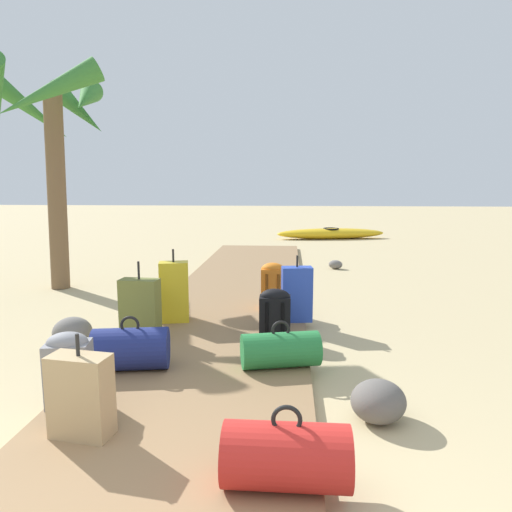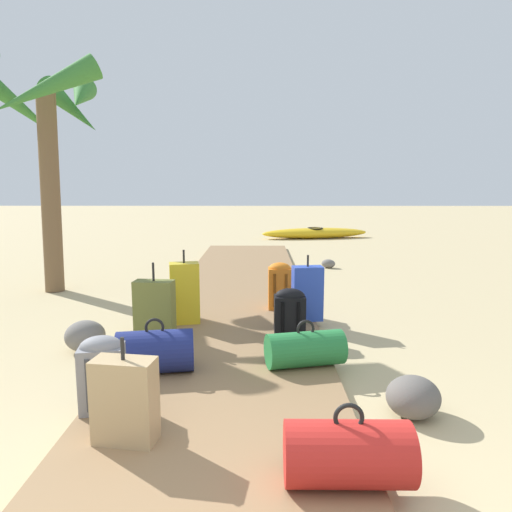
# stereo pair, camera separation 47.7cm
# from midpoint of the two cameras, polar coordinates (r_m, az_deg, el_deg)

# --- Properties ---
(ground_plane) EXTENTS (60.00, 60.00, 0.00)m
(ground_plane) POSITION_cam_midpoint_polar(r_m,az_deg,el_deg) (5.84, -4.94, -7.76)
(ground_plane) COLOR tan
(boardwalk) EXTENTS (1.93, 10.56, 0.08)m
(boardwalk) POSITION_cam_midpoint_polar(r_m,az_deg,el_deg) (6.85, -4.13, -4.91)
(boardwalk) COLOR olive
(boardwalk) RESTS_ON ground
(suitcase_yellow) EXTENTS (0.37, 0.27, 0.85)m
(suitcase_yellow) POSITION_cam_midpoint_polar(r_m,az_deg,el_deg) (5.42, -11.29, -4.50)
(suitcase_yellow) COLOR gold
(suitcase_yellow) RESTS_ON boardwalk
(backpack_grey) EXTENTS (0.34, 0.27, 0.54)m
(backpack_grey) POSITION_cam_midpoint_polar(r_m,az_deg,el_deg) (3.60, -22.16, -13.08)
(backpack_grey) COLOR slate
(backpack_grey) RESTS_ON boardwalk
(suitcase_tan) EXTENTS (0.41, 0.24, 0.67)m
(suitcase_tan) POSITION_cam_midpoint_polar(r_m,az_deg,el_deg) (3.16, -20.22, -16.44)
(suitcase_tan) COLOR tan
(suitcase_tan) RESTS_ON boardwalk
(duffel_bag_navy) EXTENTS (0.69, 0.46, 0.48)m
(duffel_bag_navy) POSITION_cam_midpoint_polar(r_m,az_deg,el_deg) (4.15, -15.60, -11.28)
(duffel_bag_navy) COLOR navy
(duffel_bag_navy) RESTS_ON boardwalk
(backpack_black) EXTENTS (0.33, 0.23, 0.49)m
(backpack_black) POSITION_cam_midpoint_polar(r_m,az_deg,el_deg) (4.96, 1.42, -6.68)
(backpack_black) COLOR black
(backpack_black) RESTS_ON boardwalk
(duffel_bag_red) EXTENTS (0.67, 0.35, 0.46)m
(duffel_bag_red) POSITION_cam_midpoint_polar(r_m,az_deg,el_deg) (2.67, 5.80, -23.12)
(duffel_bag_red) COLOR red
(duffel_bag_red) RESTS_ON boardwalk
(duffel_bag_green) EXTENTS (0.73, 0.45, 0.42)m
(duffel_bag_green) POSITION_cam_midpoint_polar(r_m,az_deg,el_deg) (4.14, 2.75, -11.39)
(duffel_bag_green) COLOR #237538
(duffel_bag_green) RESTS_ON boardwalk
(suitcase_olive) EXTENTS (0.42, 0.22, 0.80)m
(suitcase_olive) POSITION_cam_midpoint_polar(r_m,az_deg,el_deg) (4.95, -15.12, -6.46)
(suitcase_olive) COLOR olive
(suitcase_olive) RESTS_ON boardwalk
(suitcase_blue) EXTENTS (0.37, 0.23, 0.78)m
(suitcase_blue) POSITION_cam_midpoint_polar(r_m,az_deg,el_deg) (5.44, 3.84, -4.63)
(suitcase_blue) COLOR #2847B7
(suitcase_blue) RESTS_ON boardwalk
(backpack_orange) EXTENTS (0.29, 0.26, 0.60)m
(backpack_orange) POSITION_cam_midpoint_polar(r_m,az_deg,el_deg) (5.93, 0.64, -3.54)
(backpack_orange) COLOR orange
(backpack_orange) RESTS_ON boardwalk
(palm_tree_near_left) EXTENTS (2.31, 2.34, 3.51)m
(palm_tree_near_left) POSITION_cam_midpoint_polar(r_m,az_deg,el_deg) (8.02, -26.74, 14.74)
(palm_tree_near_left) COLOR brown
(palm_tree_near_left) RESTS_ON ground
(kayak) EXTENTS (3.41, 1.28, 0.33)m
(kayak) POSITION_cam_midpoint_polar(r_m,az_deg,el_deg) (14.42, 6.35, 2.83)
(kayak) COLOR gold
(kayak) RESTS_ON ground
(rock_right_mid) EXTENTS (0.32, 0.27, 0.17)m
(rock_right_mid) POSITION_cam_midpoint_polar(r_m,az_deg,el_deg) (9.34, 7.46, -0.95)
(rock_right_mid) COLOR slate
(rock_right_mid) RESTS_ON ground
(rock_right_near) EXTENTS (0.55, 0.56, 0.29)m
(rock_right_near) POSITION_cam_midpoint_polar(r_m,az_deg,el_deg) (3.60, 15.09, -16.46)
(rock_right_near) COLOR #5B5651
(rock_right_near) RESTS_ON ground
(rock_left_mid) EXTENTS (0.47, 0.44, 0.31)m
(rock_left_mid) POSITION_cam_midpoint_polar(r_m,az_deg,el_deg) (5.11, -22.88, -9.09)
(rock_left_mid) COLOR slate
(rock_left_mid) RESTS_ON ground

